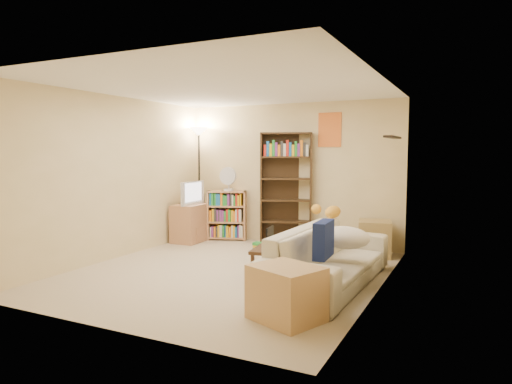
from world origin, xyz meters
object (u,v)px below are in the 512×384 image
short_bookshelf (227,215)px  laptop (280,243)px  tall_bookshelf (286,186)px  floor_lamp (199,150)px  mug (284,247)px  television (189,193)px  coffee_table (278,257)px  desk_fan (228,178)px  sofa (329,257)px  end_cabinet (286,293)px  tabby_cat (330,211)px  side_table (375,239)px  tv_stand (190,223)px

short_bookshelf → laptop: bearing=-65.1°
tall_bookshelf → floor_lamp: (-1.80, 0.00, 0.64)m
mug → television: television is taller
short_bookshelf → floor_lamp: floor_lamp is taller
coffee_table → laptop: size_ratio=2.71×
desk_fan → sofa: bearing=-37.8°
mug → end_cabinet: bearing=-66.6°
end_cabinet → tabby_cat: bearing=96.4°
short_bookshelf → tall_bookshelf: bearing=-20.1°
coffee_table → desk_fan: bearing=124.9°
sofa → desk_fan: desk_fan is taller
tabby_cat → side_table: 1.12m
end_cabinet → mug: bearing=113.4°
desk_fan → floor_lamp: floor_lamp is taller
end_cabinet → tv_stand: bearing=137.1°
floor_lamp → tv_stand: bearing=-78.5°
tabby_cat → side_table: (0.47, 0.88, -0.51)m
mug → side_table: size_ratio=0.20×
coffee_table → floor_lamp: size_ratio=0.47×
laptop → end_cabinet: end_cabinet is taller
tabby_cat → floor_lamp: 3.24m
coffee_table → desk_fan: 2.78m
tv_stand → coffee_table: bearing=-33.5°
tall_bookshelf → side_table: size_ratio=3.50×
tabby_cat → coffee_table: (-0.44, -0.86, -0.52)m
desk_fan → television: bearing=-141.6°
mug → end_cabinet: size_ratio=0.18×
tabby_cat → end_cabinet: bearing=-83.6°
sofa → floor_lamp: 4.00m
tv_stand → end_cabinet: size_ratio=1.07×
desk_fan → laptop: bearing=-45.1°
television → side_table: television is taller
mug → tv_stand: size_ratio=0.16×
sofa → tabby_cat: tabby_cat is taller
tv_stand → tall_bookshelf: (1.70, 0.49, 0.70)m
sofa → end_cabinet: bearing=-178.5°
laptop → end_cabinet: size_ratio=0.58×
floor_lamp → side_table: size_ratio=3.73×
desk_fan → end_cabinet: desk_fan is taller
laptop → mug: (0.21, -0.34, 0.03)m
tabby_cat → tv_stand: (-2.82, 0.59, -0.45)m
sofa → coffee_table: bearing=87.2°
sofa → tall_bookshelf: 2.55m
tabby_cat → floor_lamp: floor_lamp is taller
coffee_table → laptop: (-0.01, 0.09, 0.16)m
tabby_cat → sofa: bearing=-73.7°
coffee_table → end_cabinet: size_ratio=1.56×
tabby_cat → end_cabinet: (0.25, -2.27, -0.52)m
mug → side_table: side_table is taller
short_bookshelf → tv_stand: bearing=-156.3°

